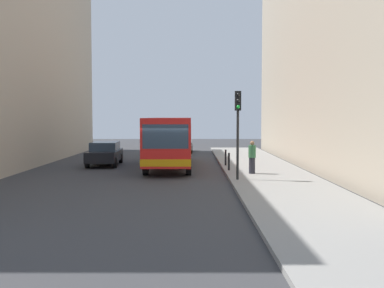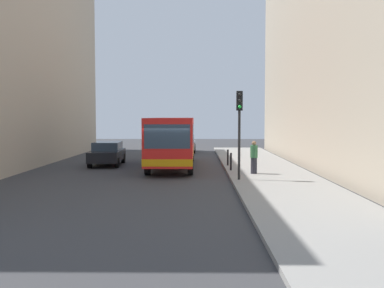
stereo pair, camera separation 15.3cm
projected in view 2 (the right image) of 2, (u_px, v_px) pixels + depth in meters
ground_plane at (166, 176)px, 23.67m from camera, size 80.00×80.00×0.00m
sidewalk at (271, 175)px, 23.61m from camera, size 4.40×40.00×0.15m
building_right at (365, 30)px, 27.06m from camera, size 7.00×32.00×16.39m
bus at (173, 139)px, 28.08m from camera, size 2.56×11.03×3.00m
car_beside_bus at (107, 153)px, 29.03m from camera, size 1.99×4.46×1.48m
car_behind_bus at (185, 143)px, 39.74m from camera, size 1.88×4.41×1.48m
traffic_light at (239, 118)px, 21.18m from camera, size 0.28×0.33×4.10m
bollard_near at (231, 162)px, 25.06m from camera, size 0.11×0.11×0.95m
bollard_mid at (228, 158)px, 27.53m from camera, size 0.11×0.11×0.95m
pedestrian_near_signal at (254, 157)px, 23.52m from camera, size 0.38×0.38×1.68m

